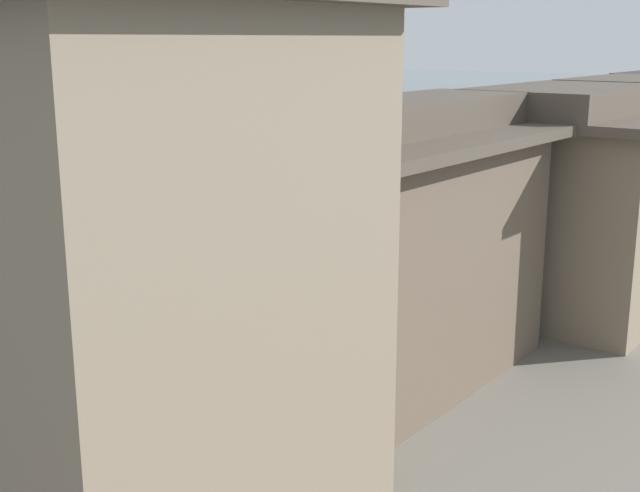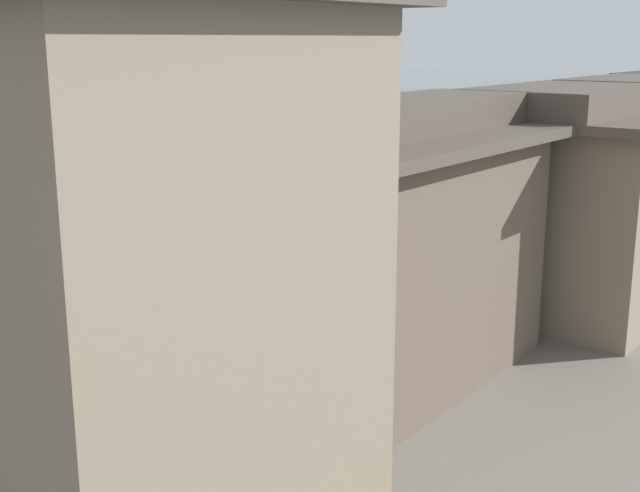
% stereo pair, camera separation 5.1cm
% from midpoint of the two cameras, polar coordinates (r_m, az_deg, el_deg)
% --- Properties ---
extents(boat_moored_second, '(1.30, 3.99, 0.38)m').
position_cam_midpoint_polar(boat_moored_second, '(43.90, 16.36, 2.69)').
color(boat_moored_second, brown).
rests_on(boat_moored_second, ground).
extents(boat_moored_third, '(2.00, 5.75, 0.41)m').
position_cam_midpoint_polar(boat_moored_third, '(37.54, 12.37, 1.10)').
color(boat_moored_third, brown).
rests_on(boat_moored_third, ground).
extents(boat_moored_far, '(1.08, 4.17, 0.73)m').
position_cam_midpoint_polar(boat_moored_far, '(23.75, -2.91, -5.72)').
color(boat_moored_far, '#33281E').
rests_on(boat_moored_far, ground).
extents(boat_midriver_drifting, '(1.09, 4.64, 0.40)m').
position_cam_midpoint_polar(boat_midriver_drifting, '(49.17, 19.91, 3.57)').
color(boat_midriver_drifting, '#33281E').
rests_on(boat_midriver_drifting, ground).
extents(house_waterfront_nearest, '(6.26, 6.71, 8.74)m').
position_cam_midpoint_polar(house_waterfront_nearest, '(12.14, -12.64, -1.11)').
color(house_waterfront_nearest, '#7F705B').
rests_on(house_waterfront_nearest, riverbank_right).
extents(house_waterfront_second, '(5.18, 8.14, 6.14)m').
position_cam_midpoint_polar(house_waterfront_second, '(18.32, 4.69, 0.01)').
color(house_waterfront_second, brown).
rests_on(house_waterfront_second, riverbank_right).
extents(house_waterfront_tall, '(7.04, 5.99, 6.14)m').
position_cam_midpoint_polar(house_waterfront_tall, '(23.98, 15.70, 2.86)').
color(house_waterfront_tall, '#7F705B').
rests_on(house_waterfront_tall, riverbank_right).
extents(house_waterfront_narrow, '(6.72, 5.92, 6.14)m').
position_cam_midpoint_polar(house_waterfront_narrow, '(30.00, 20.09, 4.67)').
color(house_waterfront_narrow, brown).
rests_on(house_waterfront_narrow, riverbank_right).
extents(mooring_post_dock_near, '(0.20, 0.20, 0.74)m').
position_cam_midpoint_polar(mooring_post_dock_near, '(17.59, -13.95, -10.01)').
color(mooring_post_dock_near, '#473828').
rests_on(mooring_post_dock_near, riverbank_right).
extents(mooring_post_dock_mid, '(0.20, 0.20, 0.82)m').
position_cam_midpoint_polar(mooring_post_dock_mid, '(23.10, 1.90, -3.67)').
color(mooring_post_dock_mid, '#473828').
rests_on(mooring_post_dock_mid, riverbank_right).
extents(mooring_post_dock_far, '(0.20, 0.20, 0.85)m').
position_cam_midpoint_polar(mooring_post_dock_far, '(30.41, 11.61, 0.38)').
color(mooring_post_dock_far, '#473828').
rests_on(mooring_post_dock_far, riverbank_right).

